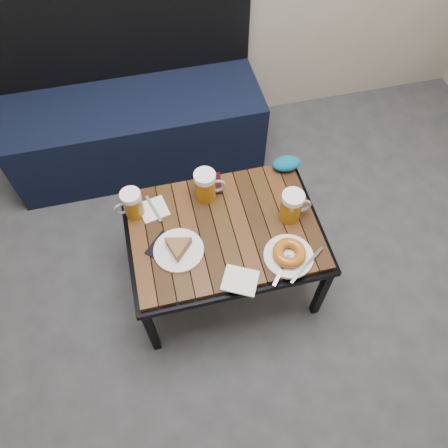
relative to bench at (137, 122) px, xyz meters
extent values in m
cube|color=black|center=(0.00, -0.02, -0.05)|extent=(1.40, 0.50, 0.45)
cube|color=black|center=(0.00, 0.21, 0.43)|extent=(1.40, 0.05, 0.50)
cube|color=black|center=(-0.10, -1.22, -0.06)|extent=(0.04, 0.03, 0.42)
cube|color=black|center=(0.68, -1.22, -0.06)|extent=(0.03, 0.03, 0.42)
cube|color=black|center=(-0.10, -0.66, -0.06)|extent=(0.04, 0.04, 0.42)
cube|color=black|center=(0.68, -0.66, -0.06)|extent=(0.03, 0.04, 0.42)
cube|color=black|center=(0.29, -0.94, 0.16)|extent=(0.84, 0.62, 0.03)
cube|color=#38230C|center=(0.29, -0.94, 0.19)|extent=(0.80, 0.58, 0.02)
cylinder|color=#995D0C|center=(-0.07, -0.77, 0.26)|extent=(0.09, 0.09, 0.11)
cylinder|color=white|center=(-0.07, -0.77, 0.33)|extent=(0.09, 0.09, 0.03)
torus|color=#8C999E|center=(-0.12, -0.78, 0.26)|extent=(0.07, 0.02, 0.07)
cylinder|color=#995D0C|center=(0.25, -0.75, 0.26)|extent=(0.09, 0.09, 0.12)
cylinder|color=white|center=(0.25, -0.75, 0.34)|extent=(0.09, 0.09, 0.03)
torus|color=#8C999E|center=(0.31, -0.76, 0.26)|extent=(0.08, 0.02, 0.08)
cylinder|color=#995D0C|center=(0.58, -0.95, 0.26)|extent=(0.09, 0.09, 0.12)
cylinder|color=white|center=(0.58, -0.95, 0.34)|extent=(0.09, 0.09, 0.03)
torus|color=#8C999E|center=(0.64, -0.95, 0.26)|extent=(0.08, 0.01, 0.08)
cylinder|color=white|center=(0.08, -1.01, 0.21)|extent=(0.21, 0.21, 0.01)
cylinder|color=white|center=(0.52, -1.14, 0.21)|extent=(0.20, 0.20, 0.01)
torus|color=#92440D|center=(0.52, -1.14, 0.23)|extent=(0.14, 0.14, 0.04)
cube|color=#A5A8AD|center=(0.58, -1.20, 0.22)|extent=(0.18, 0.13, 0.00)
cube|color=#A5A8AD|center=(0.47, -1.20, 0.22)|extent=(0.11, 0.13, 0.00)
cube|color=white|center=(0.01, -0.78, 0.20)|extent=(0.14, 0.14, 0.01)
cube|color=#A5A8AD|center=(0.01, -0.78, 0.21)|extent=(0.06, 0.15, 0.00)
cube|color=white|center=(0.30, -1.20, 0.20)|extent=(0.17, 0.16, 0.01)
cube|color=black|center=(0.02, -0.97, 0.20)|extent=(0.16, 0.16, 0.01)
cube|color=black|center=(0.29, -0.69, 0.20)|extent=(0.11, 0.14, 0.01)
ellipsoid|color=#055288|center=(0.65, -0.68, 0.23)|extent=(0.13, 0.09, 0.06)
camera|label=1|loc=(0.06, -1.92, 1.77)|focal=35.00mm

